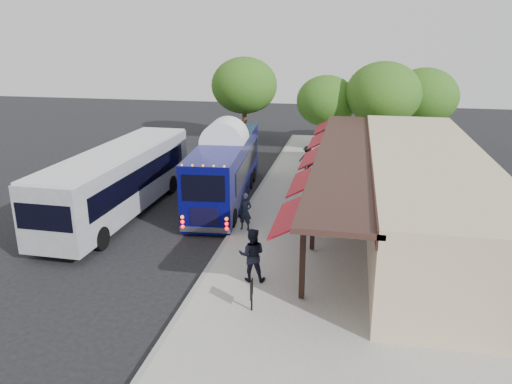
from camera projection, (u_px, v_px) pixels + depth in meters
The scene contains 15 objects.
ground at pixel (223, 247), 21.19m from camera, with size 90.00×90.00×0.00m, color black.
sidewalk at pixel (345, 220), 23.99m from camera, with size 10.00×40.00×0.15m, color #9E9B93.
curb at pixel (244, 213), 24.90m from camera, with size 0.20×40.00×0.16m, color gray.
station_shelter at pixel (421, 189), 22.82m from camera, with size 8.15×20.00×3.60m.
coach_bus at pixel (225, 166), 26.64m from camera, with size 3.16×11.02×3.48m.
city_bus at pixel (119, 179), 24.55m from camera, with size 2.89×12.20×3.26m.
ped_a at pixel (245, 212), 22.39m from camera, with size 0.62×0.41×1.70m, color black.
ped_b at pixel (252, 255), 17.72m from camera, with size 0.96×0.75×1.98m, color black.
ped_c at pixel (316, 171), 28.56m from camera, with size 1.15×0.48×1.96m, color black.
ped_d at pixel (307, 158), 32.31m from camera, with size 1.01×0.58×1.56m, color black.
sign_board at pixel (252, 291), 15.84m from camera, with size 0.08×0.48×1.04m.
tree_left at pixel (326, 101), 37.03m from camera, with size 4.47×4.47×5.72m.
tree_mid at pixel (383, 94), 35.18m from camera, with size 5.32×5.32×6.81m.
tree_right at pixel (424, 97), 36.50m from camera, with size 4.91×4.91×6.29m.
tree_far at pixel (244, 85), 40.49m from camera, with size 5.36×5.36×6.86m.
Camera 1 is at (5.16, -18.83, 8.68)m, focal length 35.00 mm.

